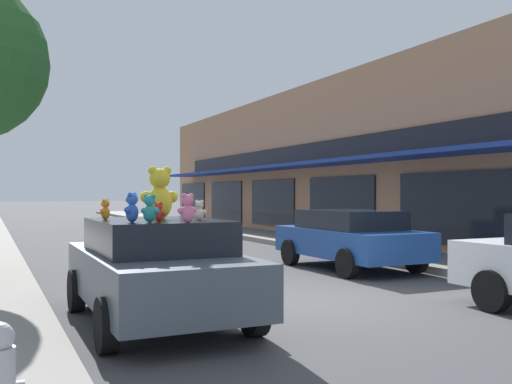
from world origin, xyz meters
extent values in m
plane|color=#424244|center=(0.00, 0.00, 0.00)|extent=(260.00, 260.00, 0.00)
cube|color=tan|center=(13.26, 11.63, 3.07)|extent=(13.56, 32.04, 6.13)
cube|color=navy|center=(5.70, 11.63, 2.86)|extent=(1.56, 26.91, 0.12)
cube|color=black|center=(6.43, 11.63, 3.41)|extent=(0.08, 25.63, 0.70)
cube|color=black|center=(6.44, 3.62, 1.40)|extent=(0.06, 4.06, 2.00)
cube|color=black|center=(6.44, 8.96, 1.40)|extent=(0.06, 4.06, 2.00)
cube|color=black|center=(6.44, 14.30, 1.40)|extent=(0.06, 4.06, 2.00)
cube|color=black|center=(6.44, 19.65, 1.40)|extent=(0.06, 4.06, 2.00)
cube|color=black|center=(6.44, 24.99, 1.40)|extent=(0.06, 4.06, 2.00)
cube|color=#4C5660|center=(-2.76, -0.30, 0.66)|extent=(1.89, 4.05, 0.67)
cube|color=black|center=(-2.76, -0.30, 1.22)|extent=(1.65, 2.23, 0.44)
cylinder|color=black|center=(-3.67, 0.96, 0.32)|extent=(0.20, 0.64, 0.64)
cylinder|color=black|center=(-1.84, 0.95, 0.32)|extent=(0.20, 0.64, 0.64)
cylinder|color=black|center=(-3.68, -1.54, 0.32)|extent=(0.20, 0.64, 0.64)
cylinder|color=black|center=(-1.86, -1.55, 0.32)|extent=(0.20, 0.64, 0.64)
ellipsoid|color=yellow|center=(-2.66, -0.08, 1.67)|extent=(0.36, 0.31, 0.47)
sphere|color=yellow|center=(-2.66, -0.08, 2.01)|extent=(0.30, 0.30, 0.30)
sphere|color=yellow|center=(-2.55, -0.08, 2.13)|extent=(0.13, 0.13, 0.12)
sphere|color=yellow|center=(-2.77, -0.08, 2.13)|extent=(0.13, 0.13, 0.12)
sphere|color=#FFFF4D|center=(-2.66, 0.04, 2.00)|extent=(0.11, 0.11, 0.11)
sphere|color=yellow|center=(-2.47, -0.06, 1.75)|extent=(0.17, 0.17, 0.17)
sphere|color=yellow|center=(-2.85, -0.05, 1.75)|extent=(0.17, 0.17, 0.17)
ellipsoid|color=red|center=(-2.89, -0.85, 1.52)|extent=(0.16, 0.16, 0.16)
sphere|color=red|center=(-2.89, -0.85, 1.63)|extent=(0.14, 0.14, 0.10)
sphere|color=red|center=(-2.87, -0.88, 1.67)|extent=(0.06, 0.06, 0.04)
sphere|color=red|center=(-2.91, -0.82, 1.67)|extent=(0.06, 0.06, 0.04)
sphere|color=#FF4741|center=(-2.86, -0.82, 1.63)|extent=(0.05, 0.05, 0.04)
sphere|color=red|center=(-2.84, -0.89, 1.55)|extent=(0.08, 0.08, 0.06)
sphere|color=red|center=(-2.92, -0.79, 1.55)|extent=(0.08, 0.08, 0.06)
ellipsoid|color=green|center=(-2.51, 0.33, 1.52)|extent=(0.17, 0.16, 0.17)
sphere|color=green|center=(-2.51, 0.33, 1.64)|extent=(0.15, 0.15, 0.10)
sphere|color=green|center=(-2.48, 0.30, 1.68)|extent=(0.06, 0.06, 0.04)
sphere|color=green|center=(-2.54, 0.35, 1.68)|extent=(0.06, 0.06, 0.04)
sphere|color=#5ADA6D|center=(-2.48, 0.36, 1.64)|extent=(0.06, 0.06, 0.04)
sphere|color=green|center=(-2.45, 0.29, 1.55)|extent=(0.09, 0.09, 0.06)
sphere|color=green|center=(-2.55, 0.38, 1.55)|extent=(0.09, 0.09, 0.06)
ellipsoid|color=orange|center=(-3.42, -0.06, 1.53)|extent=(0.18, 0.18, 0.18)
sphere|color=orange|center=(-3.42, -0.06, 1.66)|extent=(0.16, 0.16, 0.11)
sphere|color=orange|center=(-3.40, -0.03, 1.70)|extent=(0.07, 0.07, 0.05)
sphere|color=orange|center=(-3.45, -0.09, 1.70)|extent=(0.07, 0.07, 0.05)
sphere|color=#FFBA41|center=(-3.46, -0.03, 1.65)|extent=(0.06, 0.06, 0.04)
sphere|color=orange|center=(-3.39, 0.00, 1.56)|extent=(0.09, 0.09, 0.07)
sphere|color=orange|center=(-3.48, -0.11, 1.56)|extent=(0.09, 0.09, 0.07)
ellipsoid|color=teal|center=(-3.06, -1.04, 1.55)|extent=(0.22, 0.22, 0.22)
sphere|color=teal|center=(-3.06, -1.04, 1.71)|extent=(0.20, 0.20, 0.14)
sphere|color=teal|center=(-3.02, -1.07, 1.77)|extent=(0.08, 0.08, 0.06)
sphere|color=teal|center=(-3.09, -1.00, 1.77)|extent=(0.08, 0.08, 0.06)
sphere|color=#47CDC6|center=(-3.01, -1.00, 1.70)|extent=(0.08, 0.08, 0.05)
sphere|color=teal|center=(-2.99, -1.09, 1.59)|extent=(0.11, 0.11, 0.08)
sphere|color=teal|center=(-3.11, -0.96, 1.59)|extent=(0.11, 0.11, 0.08)
ellipsoid|color=beige|center=(-2.33, -0.84, 1.52)|extent=(0.17, 0.17, 0.17)
sphere|color=beige|center=(-2.33, -0.84, 1.65)|extent=(0.15, 0.15, 0.11)
sphere|color=beige|center=(-2.30, -0.87, 1.69)|extent=(0.06, 0.06, 0.05)
sphere|color=beige|center=(-2.36, -0.82, 1.69)|extent=(0.06, 0.06, 0.05)
sphere|color=white|center=(-2.30, -0.81, 1.64)|extent=(0.06, 0.06, 0.04)
sphere|color=beige|center=(-2.27, -0.88, 1.55)|extent=(0.09, 0.09, 0.06)
sphere|color=beige|center=(-2.38, -0.79, 1.55)|extent=(0.09, 0.09, 0.06)
ellipsoid|color=blue|center=(-3.24, -0.88, 1.56)|extent=(0.23, 0.24, 0.23)
sphere|color=blue|center=(-3.24, -0.88, 1.73)|extent=(0.21, 0.21, 0.15)
sphere|color=blue|center=(-3.21, -0.84, 1.79)|extent=(0.09, 0.09, 0.06)
sphere|color=blue|center=(-3.28, -0.92, 1.79)|extent=(0.09, 0.09, 0.06)
sphere|color=#548DFF|center=(-3.29, -0.84, 1.72)|extent=(0.08, 0.08, 0.06)
sphere|color=blue|center=(-3.19, -0.80, 1.60)|extent=(0.12, 0.12, 0.09)
sphere|color=blue|center=(-3.31, -0.95, 1.60)|extent=(0.12, 0.12, 0.09)
ellipsoid|color=pink|center=(-2.65, -1.30, 1.55)|extent=(0.20, 0.18, 0.23)
sphere|color=pink|center=(-2.65, -1.30, 1.72)|extent=(0.17, 0.17, 0.14)
sphere|color=pink|center=(-2.60, -1.29, 1.78)|extent=(0.07, 0.07, 0.06)
sphere|color=pink|center=(-2.70, -1.31, 1.78)|extent=(0.07, 0.07, 0.06)
sphere|color=#FFA3DA|center=(-2.66, -1.24, 1.71)|extent=(0.07, 0.07, 0.05)
sphere|color=pink|center=(-2.56, -1.27, 1.59)|extent=(0.10, 0.10, 0.08)
sphere|color=pink|center=(-2.74, -1.31, 1.59)|extent=(0.10, 0.10, 0.08)
cylinder|color=black|center=(2.03, -1.77, 0.32)|extent=(0.20, 0.64, 0.64)
cube|color=#1E4793|center=(2.93, 3.28, 0.64)|extent=(1.90, 4.05, 0.64)
cube|color=black|center=(2.93, 3.28, 1.18)|extent=(1.67, 2.40, 0.44)
cylinder|color=black|center=(2.00, 4.53, 0.32)|extent=(0.20, 0.64, 0.64)
cylinder|color=black|center=(3.86, 4.53, 0.32)|extent=(0.20, 0.64, 0.64)
cylinder|color=black|center=(2.00, 2.03, 0.32)|extent=(0.20, 0.64, 0.64)
cylinder|color=black|center=(3.86, 2.03, 0.32)|extent=(0.20, 0.64, 0.64)
camera|label=1|loc=(-4.90, -8.06, 1.80)|focal=40.00mm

